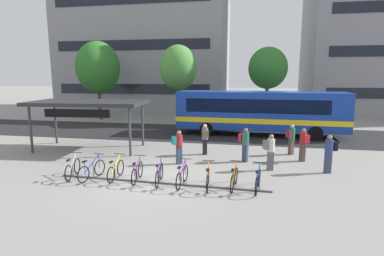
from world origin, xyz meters
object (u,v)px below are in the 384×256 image
(street_tree_0, at_px, (268,68))
(street_tree_1, at_px, (178,68))
(parked_bicycle_purple_5, at_px, (182,176))
(parked_bicycle_orange_6, at_px, (208,179))
(parked_bicycle_blue_1, at_px, (92,170))
(parked_bicycle_yellow_2, at_px, (116,171))
(parked_bicycle_silver_0, at_px, (73,169))
(parked_bicycle_orange_7, at_px, (234,179))
(street_tree_2, at_px, (98,67))
(commuter_red_pack_1, at_px, (245,142))
(commuter_red_pack_2, at_px, (303,143))
(parked_bicycle_blue_8, at_px, (258,181))
(parked_bicycle_purple_4, at_px, (159,174))
(commuter_maroon_pack_6, at_px, (291,137))
(city_bus, at_px, (260,111))
(commuter_olive_pack_5, at_px, (205,137))
(transit_shelter, at_px, (88,104))
(parked_bicycle_purple_3, at_px, (137,172))
(commuter_grey_pack_0, at_px, (270,150))
(commuter_teal_pack_3, at_px, (178,145))
(commuter_black_pack_4, at_px, (329,151))

(street_tree_0, height_order, street_tree_1, street_tree_1)
(parked_bicycle_purple_5, bearing_deg, parked_bicycle_orange_6, -91.51)
(parked_bicycle_blue_1, distance_m, parked_bicycle_yellow_2, 1.03)
(parked_bicycle_silver_0, height_order, street_tree_0, street_tree_0)
(parked_bicycle_orange_7, xyz_separation_m, street_tree_2, (-14.22, 16.76, 4.76))
(parked_bicycle_blue_1, relative_size, parked_bicycle_orange_7, 0.99)
(commuter_red_pack_1, distance_m, commuter_red_pack_2, 2.99)
(parked_bicycle_orange_7, distance_m, street_tree_1, 17.16)
(parked_bicycle_yellow_2, relative_size, parked_bicycle_blue_8, 1.01)
(parked_bicycle_purple_4, xyz_separation_m, commuter_maroon_pack_6, (5.87, 5.73, 0.60))
(parked_bicycle_yellow_2, height_order, parked_bicycle_purple_5, same)
(parked_bicycle_purple_5, distance_m, street_tree_0, 19.46)
(parked_bicycle_orange_6, bearing_deg, city_bus, -16.58)
(parked_bicycle_purple_5, height_order, commuter_maroon_pack_6, commuter_maroon_pack_6)
(parked_bicycle_purple_5, distance_m, commuter_red_pack_1, 4.65)
(parked_bicycle_purple_5, bearing_deg, parked_bicycle_orange_7, -84.66)
(street_tree_0, bearing_deg, parked_bicycle_orange_6, -99.76)
(parked_bicycle_silver_0, bearing_deg, parked_bicycle_yellow_2, -98.02)
(parked_bicycle_purple_5, relative_size, commuter_olive_pack_5, 1.00)
(street_tree_0, bearing_deg, transit_shelter, -129.03)
(transit_shelter, height_order, street_tree_2, street_tree_2)
(parked_bicycle_purple_3, bearing_deg, commuter_red_pack_2, -64.48)
(parked_bicycle_silver_0, relative_size, parked_bicycle_blue_1, 1.00)
(commuter_grey_pack_0, distance_m, commuter_olive_pack_5, 4.04)
(parked_bicycle_purple_4, distance_m, commuter_teal_pack_3, 2.89)
(parked_bicycle_orange_7, bearing_deg, street_tree_2, 46.25)
(street_tree_2, bearing_deg, commuter_red_pack_2, -35.13)
(parked_bicycle_orange_6, bearing_deg, parked_bicycle_yellow_2, 80.72)
(parked_bicycle_silver_0, distance_m, parked_bicycle_purple_4, 3.89)
(parked_bicycle_blue_1, bearing_deg, parked_bicycle_purple_3, -76.17)
(commuter_teal_pack_3, bearing_deg, commuter_red_pack_2, -18.34)
(parked_bicycle_blue_8, bearing_deg, commuter_grey_pack_0, -4.97)
(parked_bicycle_silver_0, relative_size, street_tree_0, 0.24)
(parked_bicycle_purple_4, bearing_deg, commuter_grey_pack_0, -66.83)
(commuter_grey_pack_0, bearing_deg, commuter_red_pack_1, 115.04)
(street_tree_0, bearing_deg, commuter_grey_pack_0, -92.44)
(parked_bicycle_yellow_2, bearing_deg, commuter_red_pack_2, -63.81)
(parked_bicycle_blue_1, xyz_separation_m, commuter_black_pack_4, (10.09, 2.70, 0.63))
(parked_bicycle_yellow_2, xyz_separation_m, street_tree_2, (-9.24, 16.61, 4.76))
(parked_bicycle_orange_7, height_order, commuter_grey_pack_0, commuter_grey_pack_0)
(transit_shelter, bearing_deg, commuter_red_pack_2, -6.09)
(city_bus, height_order, parked_bicycle_purple_5, city_bus)
(commuter_maroon_pack_6, distance_m, street_tree_0, 13.25)
(city_bus, relative_size, parked_bicycle_purple_4, 7.05)
(street_tree_1, bearing_deg, city_bus, -31.13)
(commuter_teal_pack_3, xyz_separation_m, street_tree_1, (-2.92, 12.63, 4.04))
(street_tree_1, bearing_deg, commuter_red_pack_2, -50.51)
(commuter_maroon_pack_6, distance_m, street_tree_2, 20.74)
(parked_bicycle_yellow_2, bearing_deg, commuter_teal_pack_3, -39.29)
(parked_bicycle_purple_5, bearing_deg, parked_bicycle_blue_1, 92.25)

